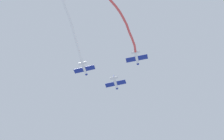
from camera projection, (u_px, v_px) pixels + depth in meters
airplane_lead at (116, 83)px, 95.85m from camera, size 5.70×6.51×1.76m
airplane_left_wing at (84, 69)px, 92.83m from camera, size 5.72×6.48×1.76m
smoke_trail_left_wing at (69, 22)px, 85.81m from camera, size 21.74×18.11×3.43m
airplane_right_wing at (137, 58)px, 91.04m from camera, size 5.65×6.59×1.76m
smoke_trail_right_wing at (124, 23)px, 84.71m from camera, size 13.67×16.51×1.29m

